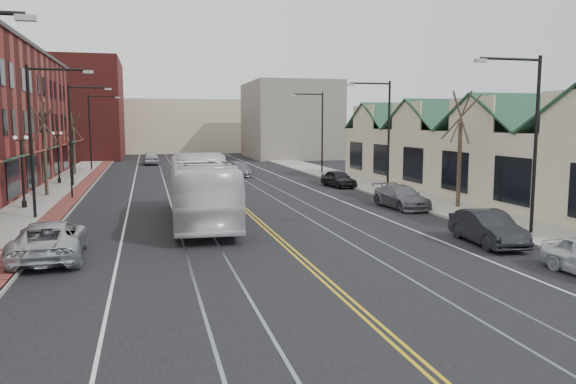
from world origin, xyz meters
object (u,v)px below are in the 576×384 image
parked_car_d (339,179)px  parked_car_b (488,228)px  transit_bus (201,189)px  parked_car_c (401,197)px  parked_suv (49,240)px

parked_car_d → parked_car_b: bearing=-100.3°
transit_bus → parked_car_c: size_ratio=2.63×
transit_bus → parked_suv: size_ratio=2.34×
parked_car_c → parked_car_b: bearing=-98.7°
transit_bus → parked_car_c: 12.43m
transit_bus → parked_car_b: bearing=145.7°
parked_car_b → parked_car_d: (0.90, 21.85, -0.04)m
parked_car_c → transit_bus: bearing=-174.8°
parked_car_b → parked_car_c: 10.32m
transit_bus → parked_car_d: size_ratio=3.13×
transit_bus → parked_car_c: bearing=-169.0°
parked_suv → parked_car_c: (18.60, 8.51, -0.05)m
transit_bus → parked_car_b: transit_bus is taller
parked_car_b → parked_car_d: parked_car_b is taller
parked_car_c → parked_car_d: bearing=86.3°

